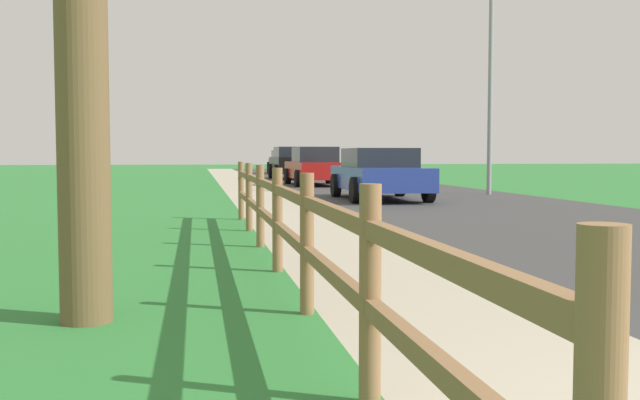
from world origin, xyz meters
The scene contains 10 objects.
ground_plane centered at (0.00, 25.00, 0.00)m, with size 120.00×120.00×0.00m, color #2E7834.
road_asphalt centered at (3.50, 27.00, 0.00)m, with size 7.00×66.00×0.01m, color #3B3B3B.
curb_concrete centered at (-3.00, 27.00, 0.00)m, with size 6.00×66.00×0.01m, color #B0A68F.
grass_verge centered at (-4.50, 27.00, 0.01)m, with size 5.00×66.00×0.00m, color #2E7834.
rail_fence centered at (-2.09, 5.78, 0.64)m, with size 0.11×12.70×1.11m.
parked_suv_blue centered at (2.02, 17.70, 0.72)m, with size 2.18×4.61×1.41m.
parked_car_red centered at (1.74, 27.12, 0.75)m, with size 2.05×4.61×1.53m.
parked_car_black centered at (1.78, 34.47, 0.83)m, with size 2.06×4.32×1.60m.
parked_car_silver centered at (2.72, 44.73, 0.74)m, with size 2.15×4.47×1.47m.
street_lamp centered at (6.07, 19.56, 3.72)m, with size 1.17×0.20×6.25m.
Camera 1 is at (-2.93, -1.93, 1.25)m, focal length 41.44 mm.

